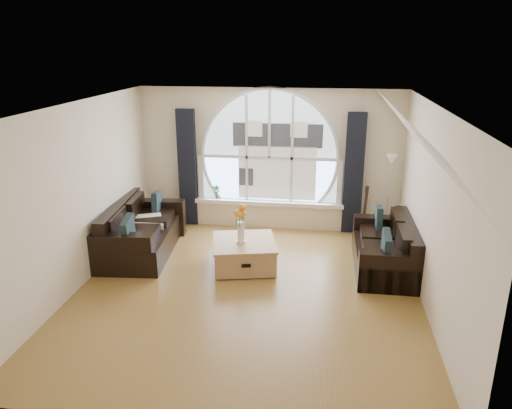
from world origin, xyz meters
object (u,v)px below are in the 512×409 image
sofa_right (384,246)px  potted_plant (217,192)px  guitar (365,212)px  vase_flowers (241,220)px  coffee_chest (244,253)px  floor_lamp (388,197)px  sofa_left (142,231)px

sofa_right → potted_plant: 3.48m
guitar → vase_flowers: bearing=-125.6°
coffee_chest → vase_flowers: size_ratio=1.42×
sofa_right → coffee_chest: (-2.23, -0.25, -0.16)m
floor_lamp → guitar: floor_lamp is taller
vase_flowers → sofa_left: bearing=168.3°
sofa_left → guitar: (3.84, 1.15, 0.13)m
sofa_right → potted_plant: bearing=152.7°
floor_lamp → sofa_right: bearing=-97.7°
sofa_right → coffee_chest: 2.25m
guitar → potted_plant: guitar is taller
coffee_chest → floor_lamp: (2.41, 1.57, 0.56)m
coffee_chest → floor_lamp: floor_lamp is taller
floor_lamp → vase_flowers: bearing=-146.5°
sofa_left → guitar: 4.01m
vase_flowers → floor_lamp: size_ratio=0.44×
sofa_left → coffee_chest: bearing=-15.0°
sofa_left → coffee_chest: size_ratio=1.98×
vase_flowers → potted_plant: vase_flowers is taller
coffee_chest → vase_flowers: vase_flowers is taller
sofa_left → coffee_chest: sofa_left is taller
potted_plant → sofa_left: bearing=-122.9°
sofa_left → guitar: size_ratio=1.86×
vase_flowers → potted_plant: (-0.81, 1.90, -0.15)m
floor_lamp → coffee_chest: bearing=-146.9°
sofa_right → coffee_chest: sofa_right is taller
sofa_left → vase_flowers: 1.89m
floor_lamp → potted_plant: floor_lamp is taller
sofa_right → guitar: (-0.23, 1.22, 0.13)m
sofa_right → sofa_left: bearing=179.0°
sofa_right → guitar: guitar is taller
sofa_left → vase_flowers: (1.80, -0.37, 0.44)m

